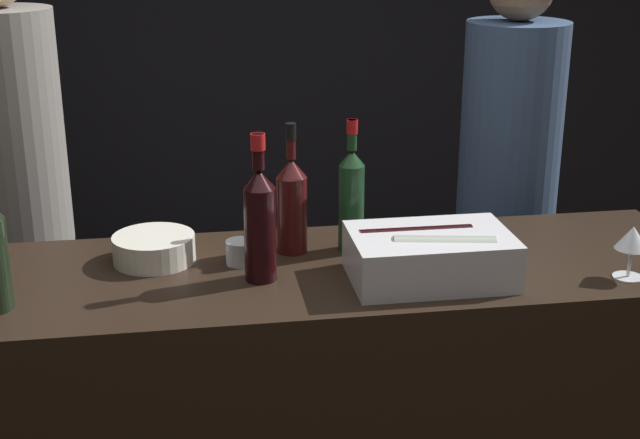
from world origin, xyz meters
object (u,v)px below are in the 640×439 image
red_wine_bottle_tall (260,220)px  person_blond_tee (17,191)px  bowl_white (154,248)px  red_wine_bottle_black_foil (292,203)px  candle_votive (241,252)px  ice_bin_with_bottles (430,254)px  wine_glass (632,240)px  person_in_hoodie (506,195)px  red_wine_bottle_burgundy (351,197)px

red_wine_bottle_tall → person_blond_tee: 1.16m
bowl_white → red_wine_bottle_black_foil: red_wine_bottle_black_foil is taller
person_blond_tee → candle_votive: bearing=140.4°
ice_bin_with_bottles → candle_votive: bearing=159.1°
ice_bin_with_bottles → candle_votive: (-0.46, 0.18, -0.03)m
ice_bin_with_bottles → person_blond_tee: (-1.15, 0.95, -0.08)m
bowl_white → red_wine_bottle_tall: size_ratio=0.58×
ice_bin_with_bottles → candle_votive: ice_bin_with_bottles is taller
ice_bin_with_bottles → red_wine_bottle_black_foil: size_ratio=1.12×
ice_bin_with_bottles → candle_votive: size_ratio=5.19×
wine_glass → person_blond_tee: bearing=148.0°
red_wine_bottle_tall → person_in_hoodie: size_ratio=0.21×
bowl_white → person_in_hoodie: (1.16, 0.50, -0.07)m
wine_glass → candle_votive: wine_glass is taller
bowl_white → red_wine_bottle_tall: bearing=-31.6°
red_wine_bottle_black_foil → person_blond_tee: person_blond_tee is taller
bowl_white → red_wine_bottle_tall: 0.33m
ice_bin_with_bottles → red_wine_bottle_black_foil: bearing=142.6°
candle_votive → red_wine_bottle_tall: (0.04, -0.11, 0.13)m
bowl_white → wine_glass: wine_glass is taller
red_wine_bottle_black_foil → person_blond_tee: 1.11m
candle_votive → red_wine_bottle_burgundy: 0.33m
wine_glass → person_blond_tee: size_ratio=0.07×
ice_bin_with_bottles → wine_glass: wine_glass is taller
person_in_hoodie → person_blond_tee: person_blond_tee is taller
ice_bin_with_bottles → red_wine_bottle_black_foil: (-0.32, 0.24, 0.07)m
candle_votive → person_blond_tee: person_blond_tee is taller
ice_bin_with_bottles → person_blond_tee: bearing=140.2°
red_wine_bottle_burgundy → person_blond_tee: size_ratio=0.20×
candle_votive → red_wine_bottle_black_foil: red_wine_bottle_black_foil is taller
candle_votive → red_wine_bottle_burgundy: (0.30, 0.05, 0.12)m
wine_glass → red_wine_bottle_black_foil: (-0.81, 0.31, 0.04)m
red_wine_bottle_burgundy → red_wine_bottle_black_foil: red_wine_bottle_burgundy is taller
red_wine_bottle_burgundy → red_wine_bottle_tall: 0.31m
wine_glass → ice_bin_with_bottles: bearing=171.7°
wine_glass → person_blond_tee: person_blond_tee is taller
wine_glass → red_wine_bottle_burgundy: (-0.65, 0.30, 0.05)m
bowl_white → red_wine_bottle_tall: red_wine_bottle_tall is taller
bowl_white → red_wine_bottle_black_foil: bearing=2.3°
candle_votive → red_wine_bottle_burgundy: red_wine_bottle_burgundy is taller
bowl_white → person_blond_tee: 0.86m
ice_bin_with_bottles → bowl_white: size_ratio=1.85×
ice_bin_with_bottles → wine_glass: 0.50m
ice_bin_with_bottles → red_wine_bottle_tall: size_ratio=1.07×
red_wine_bottle_black_foil → red_wine_bottle_tall: 0.21m
person_blond_tee → red_wine_bottle_black_foil: bearing=148.4°
ice_bin_with_bottles → person_in_hoodie: size_ratio=0.22×
red_wine_bottle_black_foil → person_blond_tee: bearing=139.4°
red_wine_bottle_burgundy → person_in_hoodie: 0.83m
person_in_hoodie → person_blond_tee: bearing=-136.5°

